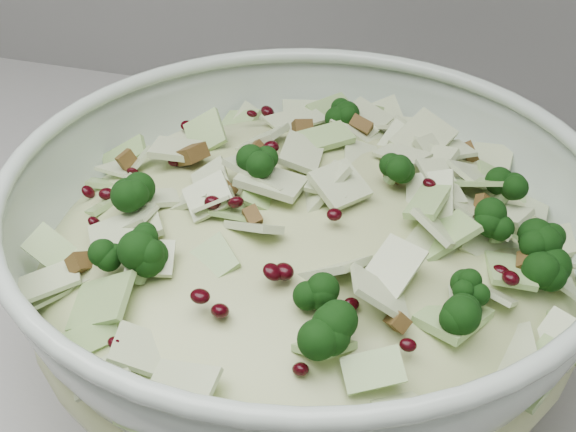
# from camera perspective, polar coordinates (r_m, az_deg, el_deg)

# --- Properties ---
(mixing_bowl) EXTENTS (0.47, 0.47, 0.15)m
(mixing_bowl) POSITION_cam_1_polar(r_m,az_deg,el_deg) (0.52, 1.19, -3.72)
(mixing_bowl) COLOR silver
(mixing_bowl) RESTS_ON counter
(salad) EXTENTS (0.40, 0.40, 0.15)m
(salad) POSITION_cam_1_polar(r_m,az_deg,el_deg) (0.50, 1.23, -1.59)
(salad) COLOR #B8C687
(salad) RESTS_ON mixing_bowl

